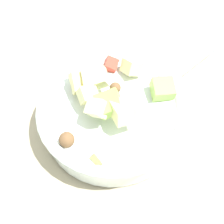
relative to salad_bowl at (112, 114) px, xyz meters
name	(u,v)px	position (x,y,z in m)	size (l,w,h in m)	color
ground_plane	(110,122)	(0.01, 0.01, -0.04)	(2.40, 2.40, 0.00)	silver
placemat	(110,121)	(0.01, 0.01, -0.04)	(0.48, 0.35, 0.01)	tan
salad_bowl	(112,114)	(0.00, 0.00, 0.00)	(0.25, 0.25, 0.12)	white
serving_spoon	(181,71)	(0.17, -0.07, -0.03)	(0.18, 0.09, 0.01)	#B7B7BC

